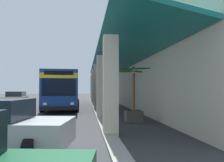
% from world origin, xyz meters
% --- Properties ---
extents(ground, '(120.00, 120.00, 0.00)m').
position_xyz_m(ground, '(0.00, 8.00, 0.00)').
color(ground, '#38383A').
extents(curb_strip, '(37.92, 0.50, 0.12)m').
position_xyz_m(curb_strip, '(2.77, 5.22, 0.06)').
color(curb_strip, '#9E998E').
rests_on(curb_strip, ground).
extents(plaza_building, '(31.90, 16.78, 7.42)m').
position_xyz_m(plaza_building, '(2.77, 14.84, 3.71)').
color(plaza_building, beige).
rests_on(plaza_building, ground).
extents(transit_bus, '(11.36, 3.35, 3.34)m').
position_xyz_m(transit_bus, '(3.21, 2.14, 1.85)').
color(transit_bus, navy).
rests_on(transit_bus, ground).
extents(parked_sedan_tan, '(4.51, 2.22, 1.47)m').
position_xyz_m(parked_sedan_tan, '(-1.00, -3.06, 0.75)').
color(parked_sedan_tan, '#9E845B').
rests_on(parked_sedan_tan, ground).
extents(potted_palm, '(1.55, 1.67, 2.89)m').
position_xyz_m(potted_palm, '(12.59, 6.84, 0.71)').
color(potted_palm, '#4C4742').
rests_on(potted_palm, ground).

